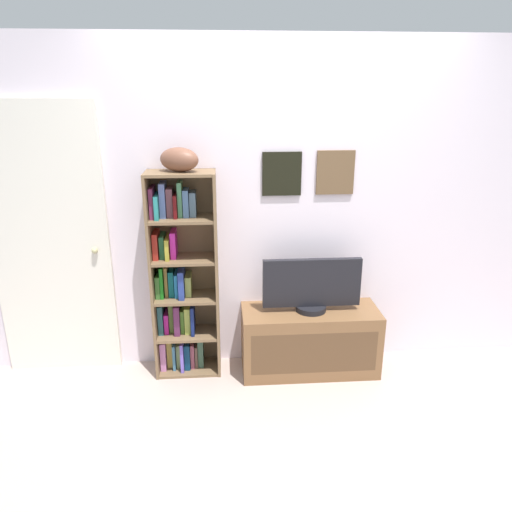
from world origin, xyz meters
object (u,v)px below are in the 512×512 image
object	(u,v)px
television	(312,286)
door	(51,245)
tv_stand	(310,340)
football	(179,160)
bookshelf	(180,282)

from	to	relation	value
television	door	distance (m)	1.87
television	tv_stand	bearing A→B (deg)	-90.00
football	tv_stand	distance (m)	1.61
tv_stand	television	size ratio (longest dim) A/B	1.42
television	door	bearing A→B (deg)	174.57
football	door	world-z (taller)	door
bookshelf	tv_stand	size ratio (longest dim) A/B	1.50
tv_stand	door	size ratio (longest dim) A/B	0.51
bookshelf	football	world-z (taller)	football
football	door	xyz separation A→B (m)	(-0.93, 0.11, -0.60)
football	tv_stand	size ratio (longest dim) A/B	0.27
tv_stand	bookshelf	bearing A→B (deg)	174.05
door	bookshelf	bearing A→B (deg)	-4.95
tv_stand	door	distance (m)	1.98
bookshelf	tv_stand	world-z (taller)	bookshelf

